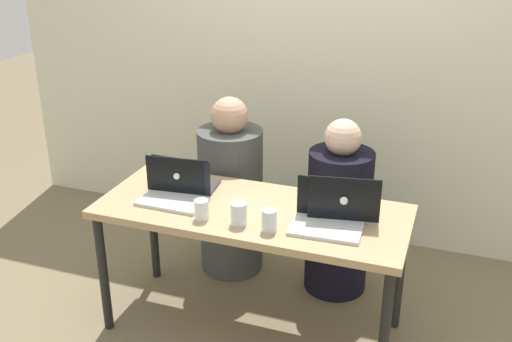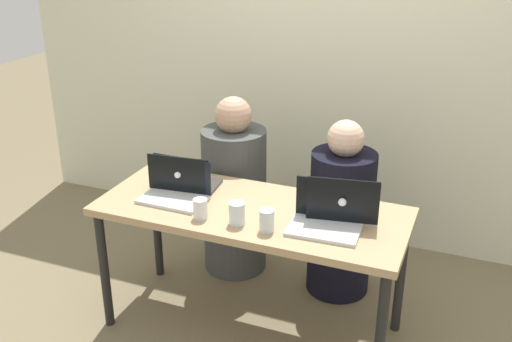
{
  "view_description": "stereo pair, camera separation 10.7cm",
  "coord_description": "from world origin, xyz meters",
  "px_view_note": "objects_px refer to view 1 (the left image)",
  "views": [
    {
      "loc": [
        0.94,
        -2.56,
        2.11
      ],
      "look_at": [
        0.0,
        0.06,
        0.91
      ],
      "focal_mm": 42.0,
      "sensor_mm": 36.0,
      "label": 1
    },
    {
      "loc": [
        1.04,
        -2.52,
        2.11
      ],
      "look_at": [
        0.0,
        0.06,
        0.91
      ],
      "focal_mm": 42.0,
      "sensor_mm": 36.0,
      "label": 2
    }
  ],
  "objects_px": {
    "person_on_left": "(231,195)",
    "laptop_back_right": "(344,206)",
    "laptop_front_left": "(175,192)",
    "laptop_front_right": "(328,218)",
    "laptop_back_left": "(183,182)",
    "water_glass_right": "(269,222)",
    "water_glass_center": "(239,215)",
    "water_glass_left": "(202,211)",
    "person_on_right": "(338,216)"
  },
  "relations": [
    {
      "from": "laptop_back_right",
      "to": "person_on_left",
      "type": "bearing_deg",
      "value": -40.73
    },
    {
      "from": "laptop_back_right",
      "to": "water_glass_left",
      "type": "relative_size",
      "value": 3.77
    },
    {
      "from": "laptop_back_left",
      "to": "laptop_front_right",
      "type": "relative_size",
      "value": 1.05
    },
    {
      "from": "person_on_left",
      "to": "laptop_front_left",
      "type": "xyz_separation_m",
      "value": [
        -0.07,
        -0.59,
        0.28
      ]
    },
    {
      "from": "laptop_front_left",
      "to": "water_glass_right",
      "type": "bearing_deg",
      "value": -13.82
    },
    {
      "from": "person_on_right",
      "to": "water_glass_left",
      "type": "bearing_deg",
      "value": 44.99
    },
    {
      "from": "person_on_right",
      "to": "water_glass_right",
      "type": "distance_m",
      "value": 0.82
    },
    {
      "from": "person_on_right",
      "to": "laptop_front_right",
      "type": "xyz_separation_m",
      "value": [
        0.07,
        -0.61,
        0.3
      ]
    },
    {
      "from": "laptop_back_left",
      "to": "water_glass_right",
      "type": "bearing_deg",
      "value": 149.11
    },
    {
      "from": "water_glass_center",
      "to": "water_glass_right",
      "type": "bearing_deg",
      "value": -4.51
    },
    {
      "from": "laptop_front_right",
      "to": "water_glass_right",
      "type": "distance_m",
      "value": 0.28
    },
    {
      "from": "person_on_right",
      "to": "person_on_left",
      "type": "bearing_deg",
      "value": -9.45
    },
    {
      "from": "person_on_right",
      "to": "water_glass_center",
      "type": "height_order",
      "value": "person_on_right"
    },
    {
      "from": "laptop_front_left",
      "to": "laptop_back_left",
      "type": "height_order",
      "value": "laptop_back_left"
    },
    {
      "from": "person_on_left",
      "to": "water_glass_right",
      "type": "relative_size",
      "value": 10.44
    },
    {
      "from": "person_on_left",
      "to": "laptop_front_left",
      "type": "height_order",
      "value": "person_on_left"
    },
    {
      "from": "person_on_left",
      "to": "laptop_back_left",
      "type": "xyz_separation_m",
      "value": [
        -0.09,
        -0.47,
        0.28
      ]
    },
    {
      "from": "person_on_right",
      "to": "laptop_front_right",
      "type": "height_order",
      "value": "person_on_right"
    },
    {
      "from": "water_glass_center",
      "to": "person_on_left",
      "type": "bearing_deg",
      "value": 114.93
    },
    {
      "from": "person_on_left",
      "to": "water_glass_center",
      "type": "relative_size",
      "value": 10.15
    },
    {
      "from": "person_on_left",
      "to": "water_glass_right",
      "type": "bearing_deg",
      "value": 109.24
    },
    {
      "from": "person_on_right",
      "to": "laptop_back_left",
      "type": "height_order",
      "value": "person_on_right"
    },
    {
      "from": "water_glass_center",
      "to": "water_glass_left",
      "type": "relative_size",
      "value": 1.11
    },
    {
      "from": "laptop_back_left",
      "to": "laptop_back_right",
      "type": "relative_size",
      "value": 0.95
    },
    {
      "from": "person_on_left",
      "to": "laptop_back_right",
      "type": "distance_m",
      "value": 0.97
    },
    {
      "from": "laptop_front_left",
      "to": "laptop_back_left",
      "type": "xyz_separation_m",
      "value": [
        -0.02,
        0.12,
        0.0
      ]
    },
    {
      "from": "laptop_back_right",
      "to": "water_glass_right",
      "type": "height_order",
      "value": "laptop_back_right"
    },
    {
      "from": "person_on_right",
      "to": "water_glass_center",
      "type": "bearing_deg",
      "value": 55.62
    },
    {
      "from": "laptop_front_left",
      "to": "laptop_back_right",
      "type": "height_order",
      "value": "laptop_back_right"
    },
    {
      "from": "laptop_front_right",
      "to": "laptop_back_right",
      "type": "xyz_separation_m",
      "value": [
        0.05,
        0.13,
        0.0
      ]
    },
    {
      "from": "water_glass_right",
      "to": "water_glass_center",
      "type": "relative_size",
      "value": 0.97
    },
    {
      "from": "person_on_left",
      "to": "water_glass_center",
      "type": "distance_m",
      "value": 0.85
    },
    {
      "from": "laptop_front_right",
      "to": "water_glass_center",
      "type": "relative_size",
      "value": 3.1
    },
    {
      "from": "laptop_back_left",
      "to": "laptop_front_right",
      "type": "height_order",
      "value": "laptop_front_right"
    },
    {
      "from": "laptop_back_left",
      "to": "water_glass_left",
      "type": "xyz_separation_m",
      "value": [
        0.24,
        -0.27,
        -0.0
      ]
    },
    {
      "from": "laptop_back_left",
      "to": "person_on_left",
      "type": "bearing_deg",
      "value": -106.27
    },
    {
      "from": "laptop_front_left",
      "to": "person_on_left",
      "type": "bearing_deg",
      "value": 84.47
    },
    {
      "from": "laptop_back_right",
      "to": "water_glass_left",
      "type": "height_order",
      "value": "laptop_back_right"
    },
    {
      "from": "laptop_front_left",
      "to": "water_glass_left",
      "type": "height_order",
      "value": "laptop_front_left"
    },
    {
      "from": "laptop_front_left",
      "to": "laptop_front_right",
      "type": "distance_m",
      "value": 0.82
    },
    {
      "from": "person_on_left",
      "to": "water_glass_left",
      "type": "height_order",
      "value": "person_on_left"
    },
    {
      "from": "laptop_front_right",
      "to": "water_glass_left",
      "type": "relative_size",
      "value": 3.44
    },
    {
      "from": "laptop_front_left",
      "to": "water_glass_right",
      "type": "height_order",
      "value": "laptop_front_left"
    },
    {
      "from": "water_glass_right",
      "to": "water_glass_left",
      "type": "distance_m",
      "value": 0.35
    },
    {
      "from": "laptop_front_right",
      "to": "laptop_back_right",
      "type": "distance_m",
      "value": 0.14
    },
    {
      "from": "person_on_right",
      "to": "laptop_back_left",
      "type": "bearing_deg",
      "value": 22.02
    },
    {
      "from": "person_on_left",
      "to": "laptop_back_right",
      "type": "bearing_deg",
      "value": 134.58
    },
    {
      "from": "water_glass_left",
      "to": "laptop_front_right",
      "type": "bearing_deg",
      "value": 12.45
    },
    {
      "from": "person_on_right",
      "to": "laptop_back_left",
      "type": "xyz_separation_m",
      "value": [
        -0.77,
        -0.47,
        0.3
      ]
    },
    {
      "from": "laptop_back_right",
      "to": "laptop_front_right",
      "type": "bearing_deg",
      "value": 60.93
    }
  ]
}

